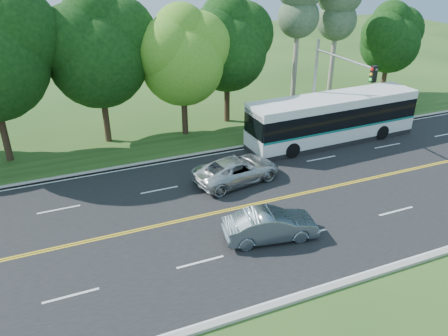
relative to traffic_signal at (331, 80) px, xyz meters
name	(u,v)px	position (x,y,z in m)	size (l,w,h in m)	color
ground	(281,199)	(-6.49, -5.40, -4.67)	(120.00, 120.00, 0.00)	#264A18
road	(281,198)	(-6.49, -5.40, -4.66)	(60.00, 14.00, 0.02)	black
curb_north	(230,149)	(-6.49, 1.75, -4.60)	(60.00, 0.30, 0.15)	#A8A298
curb_south	(364,277)	(-6.49, -12.55, -4.60)	(60.00, 0.30, 0.15)	#A8A298
grass_verge	(220,139)	(-6.49, 3.60, -4.62)	(60.00, 4.00, 0.10)	#264A18
lane_markings	(279,199)	(-6.59, -5.40, -4.65)	(57.60, 13.82, 0.00)	gold
tree_row	(132,43)	(-11.65, 6.73, 2.06)	(44.70, 9.10, 13.84)	black
bougainvillea_hedge	(312,121)	(0.69, 2.75, -3.95)	(9.50, 2.25, 1.50)	maroon
traffic_signal	(331,80)	(0.00, 0.00, 0.00)	(0.42, 6.10, 7.00)	gray
transit_bus	(332,119)	(0.77, 0.39, -3.01)	(12.78, 3.17, 3.32)	white
sedan	(270,225)	(-8.81, -8.48, -3.92)	(1.56, 4.46, 1.47)	slate
suv	(237,170)	(-7.93, -2.60, -3.92)	(2.43, 5.28, 1.47)	silver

